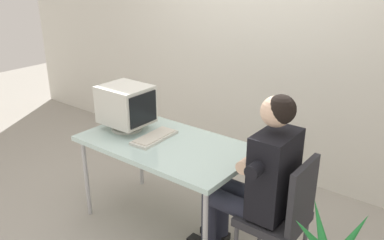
% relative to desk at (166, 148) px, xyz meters
% --- Properties ---
extents(ground_plane, '(12.00, 12.00, 0.00)m').
position_rel_desk_xyz_m(ground_plane, '(0.00, 0.00, -0.70)').
color(ground_plane, '#9E998E').
extents(wall_back, '(8.00, 0.10, 3.00)m').
position_rel_desk_xyz_m(wall_back, '(0.30, 1.40, 0.80)').
color(wall_back, silver).
rests_on(wall_back, ground_plane).
extents(desk, '(1.38, 0.77, 0.75)m').
position_rel_desk_xyz_m(desk, '(0.00, 0.00, 0.00)').
color(desk, '#B7B7BC').
rests_on(desk, ground_plane).
extents(crt_monitor, '(0.40, 0.34, 0.38)m').
position_rel_desk_xyz_m(crt_monitor, '(-0.43, 0.00, 0.27)').
color(crt_monitor, silver).
rests_on(crt_monitor, desk).
extents(keyboard, '(0.19, 0.42, 0.03)m').
position_rel_desk_xyz_m(keyboard, '(-0.11, -0.01, 0.07)').
color(keyboard, silver).
rests_on(keyboard, desk).
extents(office_chair, '(0.41, 0.41, 0.93)m').
position_rel_desk_xyz_m(office_chair, '(1.03, -0.00, -0.18)').
color(office_chair, '#4C4C51').
rests_on(office_chair, ground_plane).
extents(person_seated, '(0.74, 0.57, 1.33)m').
position_rel_desk_xyz_m(person_seated, '(0.83, -0.00, 0.02)').
color(person_seated, black).
rests_on(person_seated, ground_plane).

